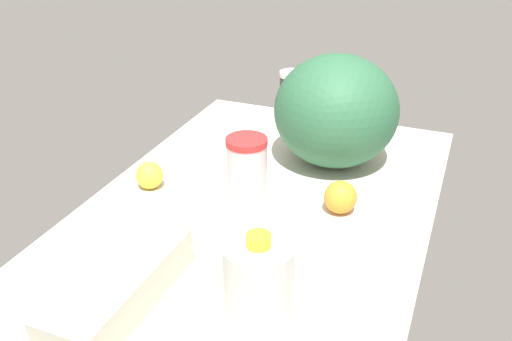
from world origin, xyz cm
name	(u,v)px	position (x,y,z in cm)	size (l,w,h in cm)	color
countertop	(256,215)	(0.00, 0.00, 1.50)	(120.00, 76.00, 3.00)	beige
egg_carton	(120,288)	(38.37, -10.16, 6.73)	(32.66, 11.23, 7.45)	beige
watermelon	(336,111)	(-29.90, 9.86, 17.29)	(31.47, 31.47, 28.58)	#2B603E
shaker_bottle	(291,98)	(-49.60, -8.51, 11.23)	(7.24, 7.24, 16.38)	#33272F
tumbler_cup	(247,175)	(0.58, -1.95, 11.85)	(9.08, 9.08, 17.62)	beige
milk_jug	(258,309)	(42.78, 17.45, 14.53)	(10.11, 10.11, 24.63)	white
lemon_by_jug	(151,174)	(-0.48, -27.53, 6.29)	(6.57, 6.57, 6.57)	yellow
orange_near_front	(340,197)	(-6.19, 17.78, 6.71)	(7.42, 7.42, 7.42)	orange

